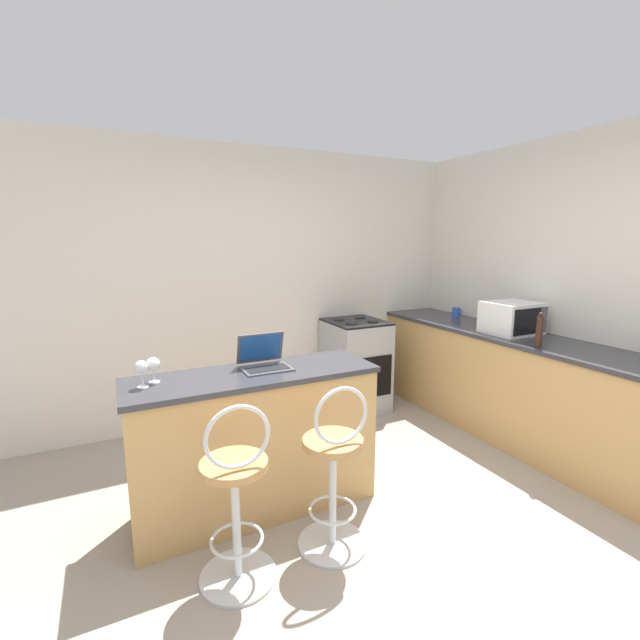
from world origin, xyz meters
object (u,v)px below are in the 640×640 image
Objects in this scene: pepper_mill at (539,331)px; stove_range at (355,365)px; bar_stool_near at (236,499)px; wine_glass_tall at (153,365)px; bar_stool_far at (334,473)px; laptop at (264,359)px; mug_blue at (456,312)px; wine_glass_short at (141,368)px; microwave at (512,318)px.

stove_range is at bearing 113.71° from pepper_mill.
pepper_mill is at bearing 4.27° from bar_stool_near.
pepper_mill reaches higher than wine_glass_tall.
bar_stool_far is 0.83m from laptop.
bar_stool_near is 9.89× the size of mug_blue.
mug_blue reaches higher than bar_stool_far.
stove_range is at bearing 29.30° from wine_glass_short.
mug_blue is (2.43, 0.83, -0.01)m from laptop.
microwave is (2.29, 0.02, 0.08)m from laptop.
wine_glass_short is (-2.09, -1.18, 0.58)m from stove_range.
bar_stool_near is 2.81m from microwave.
microwave is 4.40× the size of mug_blue.
microwave is 2.83× the size of wine_glass_short.
laptop is at bearing 0.27° from wine_glass_tall.
microwave is (2.67, 0.64, 0.61)m from bar_stool_near.
microwave reaches higher than bar_stool_far.
wine_glass_tall is 2.75m from pepper_mill.
wine_glass_short is at bearing -150.70° from stove_range.
mug_blue is at bearing 18.87° from laptop.
wine_glass_tall is (-2.96, -0.02, -0.03)m from microwave.
bar_stool_near is 2.50m from pepper_mill.
microwave is at bearing 61.36° from pepper_mill.
bar_stool_far is 1.22m from wine_glass_short.
wine_glass_short is at bearing -175.21° from laptop.
stove_range is at bearing 39.28° from laptop.
bar_stool_near is 2.45m from stove_range.
wine_glass_short is at bearing 122.83° from bar_stool_near.
wine_glass_tall is (-0.30, 0.62, 0.57)m from bar_stool_near.
microwave is 0.83m from mug_blue.
bar_stool_far is 6.57× the size of wine_glass_tall.
pepper_mill is (1.86, 0.18, 0.60)m from bar_stool_far.
wine_glass_short is (-0.92, 0.56, 0.58)m from bar_stool_far.
laptop is 0.74m from wine_glass_short.
microwave is 3.03m from wine_glass_short.
mug_blue is (1.07, -0.28, 0.51)m from stove_range.
mug_blue is 0.64× the size of wine_glass_short.
microwave is at bearing 16.78° from bar_stool_far.
microwave reaches higher than wine_glass_tall.
wine_glass_tall reaches higher than bar_stool_near.
bar_stool_near is at bearing -175.73° from pepper_mill.
stove_range is 1.80m from pepper_mill.
wine_glass_short is (-0.73, -0.06, 0.06)m from laptop.
bar_stool_near is at bearing -135.01° from stove_range.
microwave is at bearing 0.40° from laptop.
microwave is 2.93× the size of wine_glass_tall.
microwave is 1.56m from stove_range.
stove_range is at bearing 44.99° from bar_stool_near.
mug_blue is 0.66× the size of wine_glass_tall.
mug_blue is 0.36× the size of pepper_mill.
microwave is at bearing 0.37° from wine_glass_tall.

